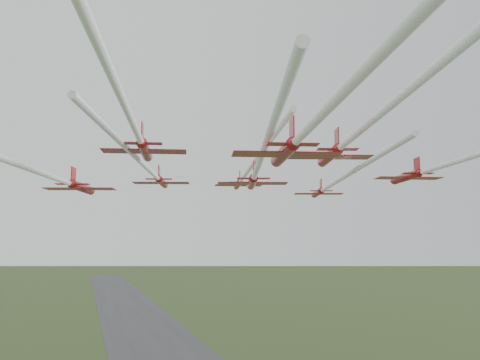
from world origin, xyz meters
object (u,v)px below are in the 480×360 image
object	(u,v)px
jet_lead	(246,173)
jet_row3_left	(62,180)
jet_row2_right	(333,184)
jet_row3_mid	(257,168)
jet_row4_right	(347,142)
jet_trail_solo	(332,104)
jet_row4_left	(128,113)
jet_row2_left	(150,170)
jet_row3_right	(472,156)

from	to	relation	value
jet_lead	jet_row3_left	bearing A→B (deg)	-141.74
jet_row2_right	jet_row3_mid	bearing A→B (deg)	-132.08
jet_row3_left	jet_row4_right	bearing A→B (deg)	-23.45
jet_row2_right	jet_trail_solo	distance (m)	45.95
jet_row4_left	jet_row2_right	bearing A→B (deg)	52.22
jet_row2_left	jet_row3_left	xyz separation A→B (m)	(-11.09, -3.59, -2.17)
jet_row3_left	jet_trail_solo	bearing A→B (deg)	-53.50
jet_row2_right	jet_row4_left	size ratio (longest dim) A/B	0.82
jet_row2_left	jet_row4_right	xyz separation A→B (m)	(16.15, -25.84, -0.02)
jet_row3_left	jet_row3_right	distance (m)	47.42
jet_row3_mid	jet_row4_right	bearing A→B (deg)	-52.30
jet_row3_mid	jet_row4_right	size ratio (longest dim) A/B	1.35
jet_lead	jet_row2_right	size ratio (longest dim) A/B	1.24
jet_row2_right	jet_row4_right	bearing A→B (deg)	-97.07
jet_row4_left	jet_row3_right	bearing A→B (deg)	19.23
jet_row3_right	jet_lead	bearing A→B (deg)	121.72
jet_lead	jet_row4_right	bearing A→B (deg)	-80.00
jet_lead	jet_row4_left	distance (m)	47.72
jet_lead	jet_row2_left	world-z (taller)	jet_lead
jet_trail_solo	jet_row3_mid	bearing A→B (deg)	90.74
jet_lead	jet_trail_solo	xyz separation A→B (m)	(-12.12, -56.43, -3.87)
jet_row3_right	jet_row4_left	xyz separation A→B (m)	(-36.01, -5.52, 0.79)
jet_lead	jet_row2_right	distance (m)	17.45
jet_row3_mid	jet_row2_right	bearing A→B (deg)	47.60
jet_row3_mid	jet_row3_right	size ratio (longest dim) A/B	0.90
jet_row3_mid	jet_row3_right	bearing A→B (deg)	-17.38
jet_row3_left	jet_row4_left	xyz separation A→B (m)	(5.78, -27.88, 2.18)
jet_lead	jet_row2_right	world-z (taller)	jet_lead
jet_row3_left	jet_row3_right	xyz separation A→B (m)	(41.79, -22.37, 1.39)
jet_row3_right	jet_trail_solo	size ratio (longest dim) A/B	1.05
jet_row2_right	jet_row3_right	distance (m)	22.26
jet_trail_solo	jet_row4_left	bearing A→B (deg)	136.91
jet_row4_left	jet_trail_solo	size ratio (longest dim) A/B	1.00
jet_row4_left	jet_row3_mid	bearing A→B (deg)	58.51
jet_row4_right	jet_trail_solo	world-z (taller)	jet_row4_right
jet_row3_mid	jet_row4_right	xyz separation A→B (m)	(5.18, -12.45, 1.10)
jet_row2_left	jet_row3_mid	size ratio (longest dim) A/B	0.94
jet_row2_right	jet_row4_left	world-z (taller)	jet_row4_left
jet_row4_right	jet_row4_left	bearing A→B (deg)	-150.80
jet_row2_right	jet_row4_right	world-z (taller)	jet_row4_right
jet_row4_right	jet_trail_solo	size ratio (longest dim) A/B	0.69
jet_row3_left	jet_row4_left	bearing A→B (deg)	-62.49
jet_row3_left	jet_row4_right	world-z (taller)	jet_row4_right
jet_row3_mid	jet_trail_solo	distance (m)	32.93
jet_row2_left	jet_row4_left	size ratio (longest dim) A/B	0.88
jet_row3_mid	jet_trail_solo	size ratio (longest dim) A/B	0.94
jet_row2_right	jet_lead	bearing A→B (deg)	133.42
jet_lead	jet_row2_left	size ratio (longest dim) A/B	1.16
jet_row2_left	jet_row4_left	bearing A→B (deg)	-84.83
jet_trail_solo	jet_lead	bearing A→B (deg)	89.35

